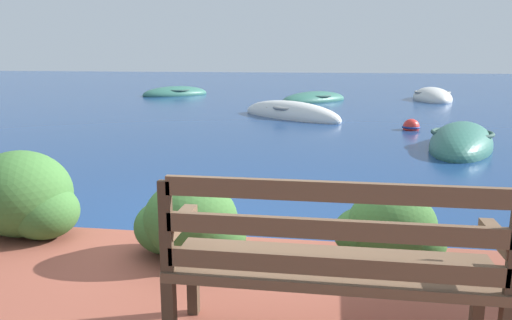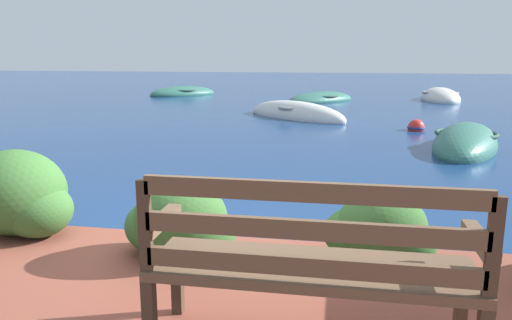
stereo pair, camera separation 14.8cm
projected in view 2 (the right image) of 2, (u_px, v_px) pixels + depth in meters
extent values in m
plane|color=navy|center=(202.00, 259.00, 4.19)|extent=(80.00, 80.00, 0.00)
cube|color=#433123|center=(177.00, 280.00, 2.86)|extent=(0.06, 0.06, 0.40)
cube|color=#433123|center=(461.00, 303.00, 2.60)|extent=(0.06, 0.06, 0.40)
cube|color=#433123|center=(150.00, 317.00, 2.46)|extent=(0.06, 0.06, 0.40)
cube|color=brown|center=(311.00, 269.00, 2.48)|extent=(1.61, 0.48, 0.05)
cube|color=brown|center=(308.00, 266.00, 2.26)|extent=(1.53, 0.04, 0.09)
cube|color=brown|center=(309.00, 230.00, 2.22)|extent=(1.53, 0.04, 0.09)
cube|color=brown|center=(310.00, 192.00, 2.18)|extent=(1.53, 0.04, 0.09)
cube|color=#433123|center=(145.00, 226.00, 2.36)|extent=(0.06, 0.04, 0.45)
cube|color=#433123|center=(494.00, 248.00, 2.10)|extent=(0.06, 0.04, 0.45)
cube|color=brown|center=(161.00, 221.00, 2.57)|extent=(0.07, 0.43, 0.05)
cube|color=brown|center=(480.00, 240.00, 2.31)|extent=(0.07, 0.43, 0.05)
ellipsoid|color=#38662D|center=(16.00, 192.00, 4.10)|extent=(0.83, 0.75, 0.71)
ellipsoid|color=#38662D|center=(37.00, 210.00, 4.05)|extent=(0.58, 0.52, 0.46)
ellipsoid|color=#38662D|center=(181.00, 219.00, 3.64)|extent=(0.69, 0.62, 0.58)
ellipsoid|color=#38662D|center=(159.00, 226.00, 3.73)|extent=(0.52, 0.46, 0.41)
ellipsoid|color=#38662D|center=(203.00, 235.00, 3.59)|extent=(0.48, 0.43, 0.38)
ellipsoid|color=#38662D|center=(382.00, 227.00, 3.53)|extent=(0.63, 0.57, 0.54)
ellipsoid|color=#38662D|center=(356.00, 234.00, 3.62)|extent=(0.48, 0.43, 0.38)
ellipsoid|color=#38662D|center=(404.00, 243.00, 3.49)|extent=(0.44, 0.40, 0.35)
ellipsoid|color=#336B5B|center=(465.00, 146.00, 8.97)|extent=(1.87, 3.06, 0.79)
torus|color=#304F46|center=(466.00, 134.00, 8.92)|extent=(1.35, 1.35, 0.07)
cube|color=#846647|center=(468.00, 132.00, 9.31)|extent=(0.85, 0.37, 0.04)
cube|color=#846647|center=(464.00, 138.00, 8.62)|extent=(0.85, 0.37, 0.04)
ellipsoid|color=silver|center=(296.00, 115.00, 13.28)|extent=(3.20, 2.88, 0.77)
torus|color=gray|center=(296.00, 108.00, 13.24)|extent=(1.35, 1.35, 0.07)
cube|color=#846647|center=(283.00, 107.00, 13.62)|extent=(0.57, 0.65, 0.04)
cube|color=#846647|center=(307.00, 110.00, 12.93)|extent=(0.57, 0.65, 0.04)
ellipsoid|color=#336B5B|center=(321.00, 100.00, 17.70)|extent=(2.85, 2.99, 0.61)
torus|color=#304F46|center=(321.00, 95.00, 17.67)|extent=(1.74, 1.74, 0.07)
cube|color=#846647|center=(329.00, 96.00, 17.94)|extent=(0.81, 0.74, 0.04)
cube|color=#846647|center=(313.00, 97.00, 17.45)|extent=(0.81, 0.74, 0.04)
ellipsoid|color=silver|center=(440.00, 99.00, 18.03)|extent=(1.37, 2.83, 0.81)
torus|color=gray|center=(441.00, 93.00, 17.99)|extent=(1.32, 1.32, 0.07)
cube|color=#846647|center=(438.00, 92.00, 18.40)|extent=(1.01, 0.16, 0.04)
cube|color=#846647|center=(443.00, 94.00, 17.66)|extent=(1.01, 0.16, 0.04)
ellipsoid|color=#336B5B|center=(183.00, 94.00, 20.31)|extent=(2.90, 2.85, 0.64)
torus|color=#304F46|center=(183.00, 90.00, 20.27)|extent=(1.81, 1.81, 0.07)
cube|color=#846647|center=(173.00, 91.00, 20.05)|extent=(0.79, 0.82, 0.04)
cube|color=#846647|center=(190.00, 90.00, 20.46)|extent=(0.79, 0.82, 0.04)
sphere|color=red|center=(416.00, 127.00, 11.10)|extent=(0.37, 0.37, 0.37)
torus|color=navy|center=(416.00, 127.00, 11.10)|extent=(0.40, 0.40, 0.04)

